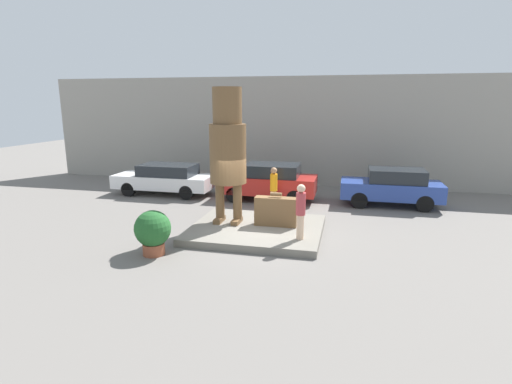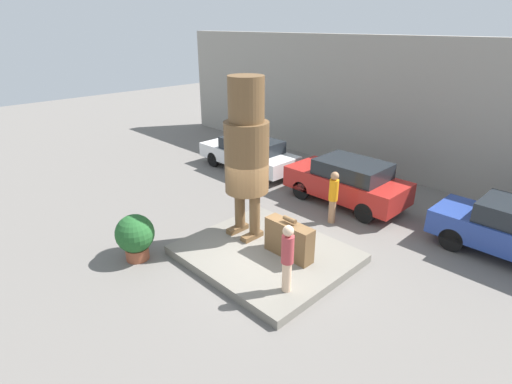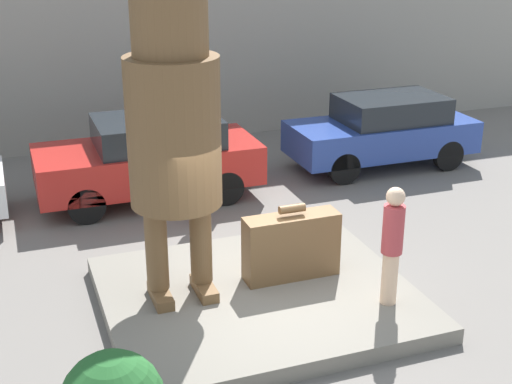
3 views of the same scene
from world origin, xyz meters
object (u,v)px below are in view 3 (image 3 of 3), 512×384
Objects in this scene: tourist at (392,241)px; parked_car_blue at (384,130)px; worker_hivis at (198,175)px; giant_suitcase at (291,246)px; statue_figure at (173,111)px; parked_car_red at (150,157)px.

parked_car_blue is (3.20, 5.85, -0.34)m from tourist.
worker_hivis is (-1.60, 4.07, -0.22)m from tourist.
worker_hivis reaches higher than giant_suitcase.
giant_suitcase is 0.34× the size of parked_car_blue.
statue_figure is at bearing 178.34° from giant_suitcase.
tourist reaches higher than parked_car_blue.
giant_suitcase is at bearing 48.06° from parked_car_blue.
giant_suitcase is at bearing -1.66° from statue_figure.
tourist is at bearing 61.29° from parked_car_blue.
statue_figure reaches higher than worker_hivis.
giant_suitcase is at bearing 104.42° from parked_car_red.
worker_hivis is at bearing 108.20° from parked_car_red.
giant_suitcase is at bearing 129.31° from tourist.
parked_car_blue is (5.33, 0.17, -0.03)m from parked_car_red.
parked_car_red is at bearing 108.20° from worker_hivis.
parked_car_blue is 2.35× the size of worker_hivis.
tourist is (2.67, -1.24, -1.76)m from statue_figure.
tourist is at bearing 110.58° from parked_car_red.
statue_figure is 3.22× the size of giant_suitcase.
parked_car_blue is at bearing -178.12° from parked_car_red.
parked_car_red is at bearing 110.58° from tourist.
worker_hivis is (0.53, -1.61, 0.09)m from parked_car_red.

